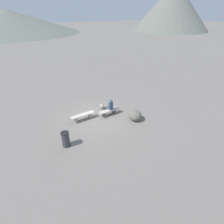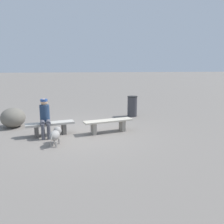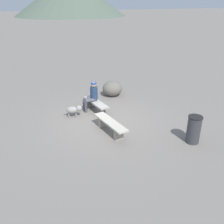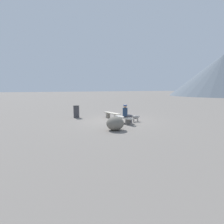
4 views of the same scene
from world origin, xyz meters
TOP-DOWN VIEW (x-y plane):
  - ground at (0.00, 0.00)m, footprint 210.00×210.00m
  - bench_left at (-0.99, 0.11)m, footprint 1.76×0.65m
  - bench_right at (0.97, -0.04)m, footprint 1.61×0.61m
  - seated_person at (1.11, 0.08)m, footprint 0.35×0.65m
  - dog at (0.78, 0.96)m, footprint 0.40×0.70m
  - trash_bin at (-2.62, -2.17)m, footprint 0.47×0.47m
  - boulder at (2.38, -1.39)m, footprint 1.04×1.11m
  - distant_peak_0 at (44.24, 45.34)m, footprint 26.06×26.06m
  - distant_peak_1 at (-7.92, 59.51)m, footprint 43.72×43.72m

SIDE VIEW (x-z plane):
  - ground at x=0.00m, z-range -0.06..0.00m
  - bench_right at x=0.97m, z-range 0.09..0.52m
  - bench_left at x=-0.99m, z-range 0.09..0.54m
  - dog at x=0.78m, z-range 0.07..0.56m
  - boulder at x=2.38m, z-range 0.00..0.75m
  - trash_bin at x=-2.62m, z-range 0.00..0.94m
  - seated_person at x=1.11m, z-range 0.09..1.33m
  - distant_peak_1 at x=-7.92m, z-range 0.00..6.75m
  - distant_peak_0 at x=44.24m, z-range 0.00..14.92m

